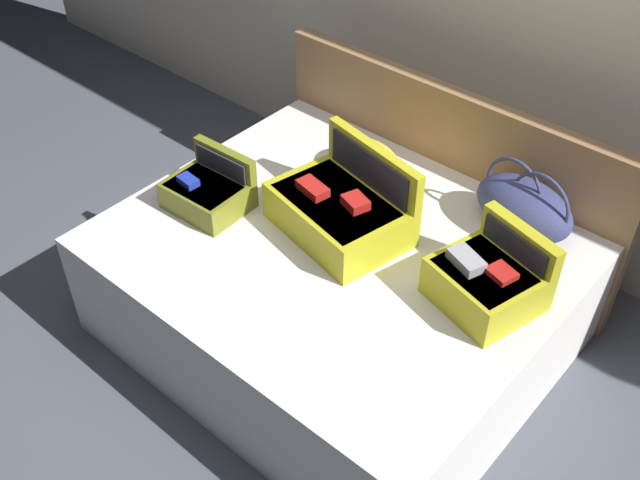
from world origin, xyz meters
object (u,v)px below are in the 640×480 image
at_px(hard_case_large, 341,209).
at_px(hard_case_small, 209,191).
at_px(pillow_near_headboard, 365,160).
at_px(bed, 337,290).
at_px(hard_case_medium, 488,280).
at_px(duffel_bag, 524,207).

bearing_deg(hard_case_large, hard_case_small, -143.01).
bearing_deg(hard_case_large, pillow_near_headboard, 126.61).
distance_m(hard_case_large, hard_case_small, 0.64).
distance_m(bed, pillow_near_headboard, 0.66).
xyz_separation_m(hard_case_medium, hard_case_small, (-1.30, -0.31, -0.03)).
bearing_deg(bed, hard_case_small, -163.44).
height_order(bed, hard_case_small, hard_case_small).
relative_size(bed, hard_case_large, 2.91).
relative_size(bed, pillow_near_headboard, 5.07).
bearing_deg(hard_case_medium, duffel_bag, 118.37).
height_order(bed, duffel_bag, duffel_bag).
relative_size(bed, duffel_bag, 3.78).
xyz_separation_m(duffel_bag, pillow_near_headboard, (-0.80, -0.12, -0.05)).
height_order(bed, hard_case_large, hard_case_large).
distance_m(bed, hard_case_small, 0.76).
height_order(duffel_bag, pillow_near_headboard, duffel_bag).
distance_m(bed, hard_case_large, 0.42).
height_order(hard_case_medium, hard_case_small, hard_case_medium).
xyz_separation_m(hard_case_large, duffel_bag, (0.61, 0.54, 0.01)).
distance_m(hard_case_medium, pillow_near_headboard, 0.99).
distance_m(duffel_bag, pillow_near_headboard, 0.81).
relative_size(hard_case_large, duffel_bag, 1.30).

